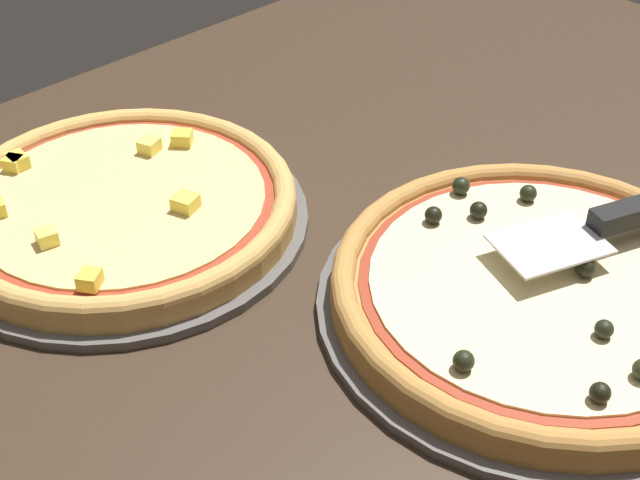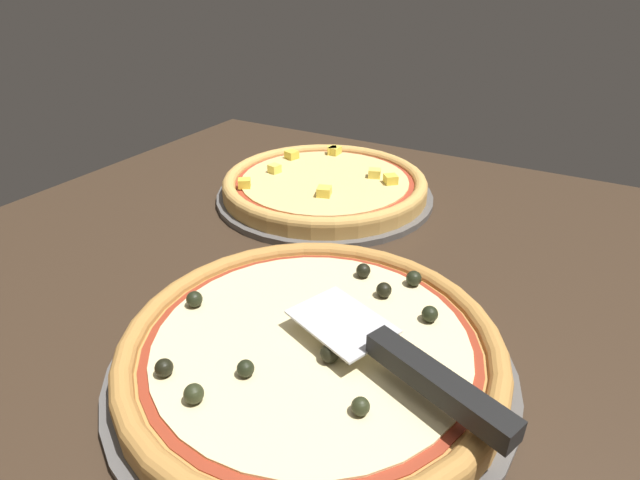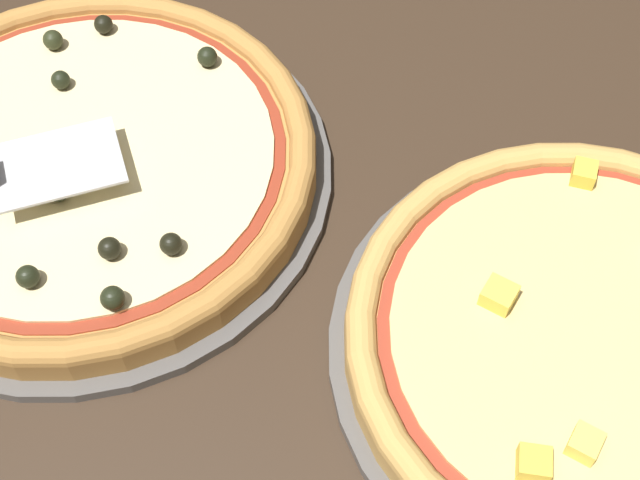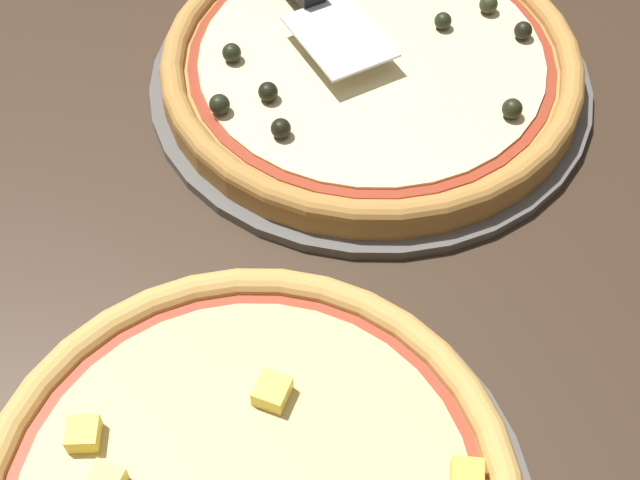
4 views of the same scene
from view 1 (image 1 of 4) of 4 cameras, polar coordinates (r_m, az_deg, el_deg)
ground_plane at (r=90.88cm, az=6.81°, el=-0.13°), size 133.05×106.83×3.60cm
pizza_pan_front at (r=81.54cm, az=13.95°, el=-4.17°), size 39.90×39.90×1.00cm
pizza_front at (r=80.19cm, az=14.16°, el=-3.02°), size 37.51×37.51×4.27cm
pizza_pan_back at (r=91.41cm, az=-12.38°, el=1.22°), size 36.86×36.86×1.00cm
pizza_back at (r=90.22cm, az=-12.57°, el=2.31°), size 34.65×34.65×3.88cm
serving_spatula at (r=85.58cm, az=19.56°, el=1.60°), size 23.52×12.58×2.00cm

